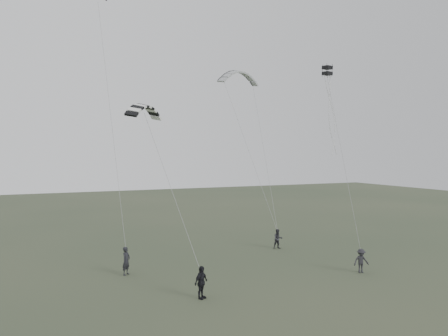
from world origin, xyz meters
name	(u,v)px	position (x,y,z in m)	size (l,w,h in m)	color
ground	(249,280)	(0.00, 0.00, 0.00)	(140.00, 140.00, 0.00)	#34412D
flyer_left	(126,261)	(-6.89, 4.46, 0.94)	(0.68, 0.45, 1.88)	black
flyer_right	(278,239)	(6.53, 7.13, 0.83)	(0.81, 0.63, 1.67)	#28272D
flyer_center	(201,282)	(-4.07, -2.06, 0.92)	(1.08, 0.45, 1.84)	black
flyer_far	(361,261)	(7.76, -1.63, 0.82)	(1.06, 0.61, 1.64)	#232327
kite_pale_large	(239,72)	(6.43, 14.51, 16.20)	(4.54, 1.02, 1.82)	#A8AAAC
kite_striped	(144,106)	(-5.60, 4.49, 11.33)	(3.38, 0.85, 1.29)	black
kite_box	(327,71)	(7.91, 2.41, 14.37)	(0.59, 0.59, 0.69)	black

